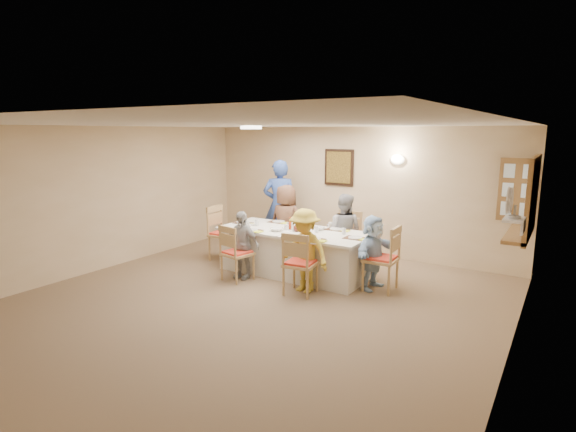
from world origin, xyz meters
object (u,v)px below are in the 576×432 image
Objects in this scene: chair_front_right at (301,262)px; diner_back_right at (344,232)px; diner_front_right at (305,251)px; chair_back_right at (346,240)px; diner_right_end at (373,252)px; serving_hatch at (532,197)px; dining_table at (294,252)px; chair_front_left at (237,252)px; desk_fan at (512,207)px; diner_back_left at (286,222)px; chair_left_end at (224,233)px; caregiver at (280,206)px; chair_back_left at (289,235)px; condiment_ketchup at (291,223)px; diner_front_left at (242,245)px; chair_right_end at (381,258)px.

diner_back_right is at bearing -97.31° from chair_front_right.
chair_back_right is at bearing 96.58° from diner_front_right.
diner_back_right is at bearing 58.12° from diner_right_end.
serving_hatch is 0.58× the size of dining_table.
chair_front_left is (-4.05, -1.53, -1.03)m from serving_hatch.
chair_back_right is (-2.74, 1.42, -1.05)m from desk_fan.
chair_back_right is at bearing -173.53° from diner_back_left.
diner_back_left is at bearing -79.12° from chair_front_left.
caregiver is (0.50, 1.15, 0.41)m from chair_left_end.
chair_left_end is 0.72× the size of diner_back_left.
chair_back_left is 1.23m from diner_back_right.
chair_back_left is at bearing 76.19° from diner_right_end.
chair_back_left is 1.02m from condiment_ketchup.
desk_fan is 0.23× the size of diner_front_right.
chair_back_right reaches higher than chair_front_left.
diner_back_right is (1.20, -0.12, 0.23)m from chair_back_left.
diner_front_left reaches higher than chair_front_right.
desk_fan is at bearing -166.49° from chair_front_left.
chair_front_right is 0.95× the size of chair_right_end.
chair_left_end is at bearing -171.69° from serving_hatch.
diner_back_left is 1.26× the size of diner_front_left.
diner_front_left is at bearing -79.12° from chair_front_left.
chair_left_end reaches higher than chair_front_right.
chair_right_end is at bearing -48.08° from chair_back_right.
diner_back_right reaches higher than chair_front_right.
chair_front_left reaches higher than chair_back_left.
caregiver is at bearing 174.68° from serving_hatch.
chair_right_end is at bearing -159.00° from serving_hatch.
chair_back_right is 1.91m from diner_front_left.
condiment_ketchup is (-3.43, 0.64, -0.69)m from desk_fan.
caregiver is (-1.65, 1.83, 0.29)m from diner_front_right.
chair_front_left is at bearing -7.31° from chair_front_right.
dining_table is 2.90× the size of chair_back_left.
dining_table is at bearing 42.00° from diner_back_right.
dining_table is 0.94m from diner_front_right.
chair_front_right is at bearing 83.42° from diner_back_right.
serving_hatch is at bearing 11.26° from condiment_ketchup.
diner_front_right is at bearing 137.46° from diner_right_end.
chair_left_end is (-2.15, -0.80, 0.02)m from chair_back_right.
caregiver reaches higher than diner_front_left.
chair_front_right is at bearing -97.97° from chair_back_right.
serving_hatch is 4.39m from diner_front_left.
chair_front_left is at bearing -159.31° from serving_hatch.
dining_table is 0.97m from diner_back_left.
chair_back_left is 0.29m from diner_back_left.
chair_right_end is 0.76× the size of diner_back_right.
desk_fan is 0.21× the size of diner_back_left.
dining_table is (-3.45, -0.73, -1.12)m from serving_hatch.
chair_left_end is 4.95× the size of condiment_ketchup.
chair_front_left is 1.20m from chair_front_right.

